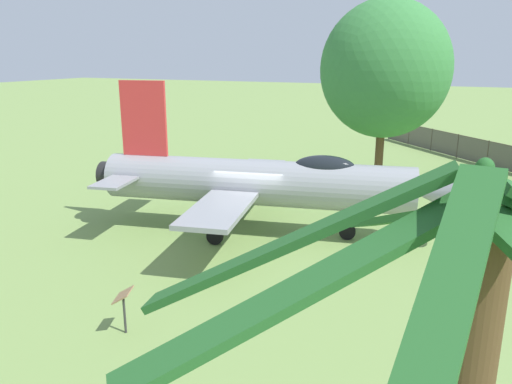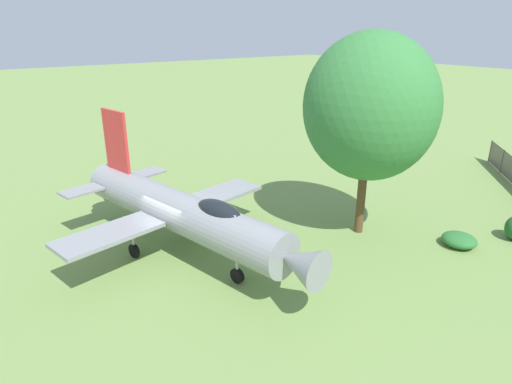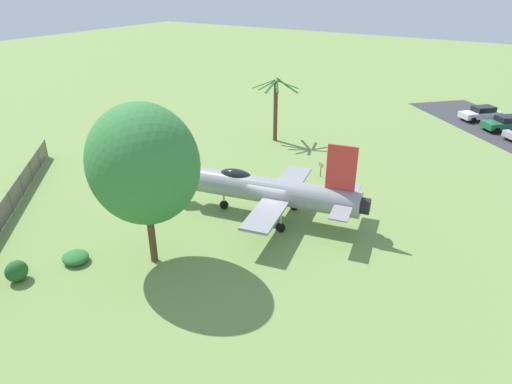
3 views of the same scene
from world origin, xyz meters
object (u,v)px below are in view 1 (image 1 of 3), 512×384
at_px(display_jet, 265,182).
at_px(shrub_near_fence, 485,168).
at_px(shrub_by_tree, 459,182).
at_px(info_plaque, 124,301).
at_px(shade_tree, 385,69).

bearing_deg(display_jet, shrub_near_fence, 48.36).
relative_size(shrub_by_tree, info_plaque, 1.32).
relative_size(display_jet, info_plaque, 11.75).
height_order(shrub_near_fence, info_plaque, shrub_near_fence).
xyz_separation_m(shade_tree, shrub_by_tree, (-3.66, -2.47, -5.61)).
bearing_deg(shrub_near_fence, shrub_by_tree, 66.49).
distance_m(shrub_by_tree, info_plaque, 19.39).
distance_m(display_jet, info_plaque, 8.02).
height_order(shrub_near_fence, shrub_by_tree, shrub_near_fence).
xyz_separation_m(shrub_by_tree, info_plaque, (6.72, 18.18, 0.55)).
height_order(display_jet, shrub_by_tree, display_jet).
xyz_separation_m(shade_tree, info_plaque, (3.07, 15.71, -5.05)).
relative_size(display_jet, shrub_near_fence, 11.53).
distance_m(shrub_near_fence, shrub_by_tree, 2.98).
bearing_deg(info_plaque, display_jet, -92.43).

